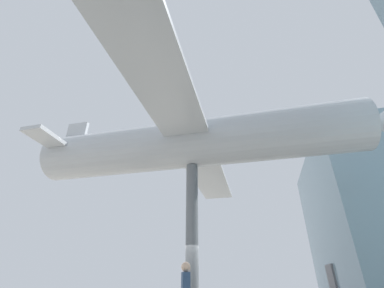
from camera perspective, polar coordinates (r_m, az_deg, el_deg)
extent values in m
cube|color=slate|center=(19.76, 28.85, -25.79)|extent=(1.80, 0.12, 2.30)
cylinder|color=slate|center=(10.10, 0.00, -19.76)|extent=(0.48, 0.48, 5.67)
cylinder|color=#B2B7BC|center=(11.34, 0.00, 0.00)|extent=(2.31, 13.97, 2.09)
cube|color=#B2B7BC|center=(11.34, 0.00, 0.00)|extent=(16.55, 2.15, 0.18)
cube|color=#B2B7BC|center=(14.02, -25.20, -2.21)|extent=(5.30, 1.08, 0.18)
cube|color=#B2B7BC|center=(14.42, -24.45, 1.13)|extent=(0.20, 1.10, 1.77)
cube|color=navy|center=(8.58, -1.42, -28.89)|extent=(0.46, 0.37, 0.69)
sphere|color=beige|center=(8.59, -1.38, -25.64)|extent=(0.28, 0.28, 0.28)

